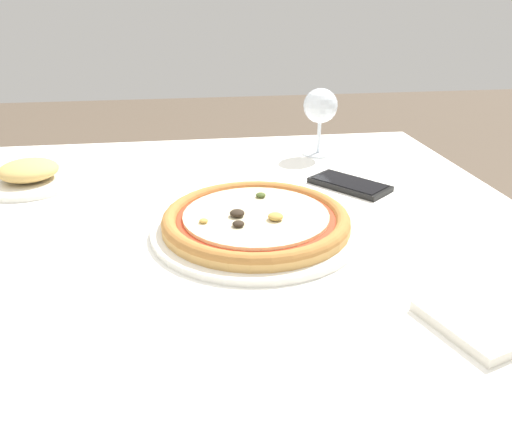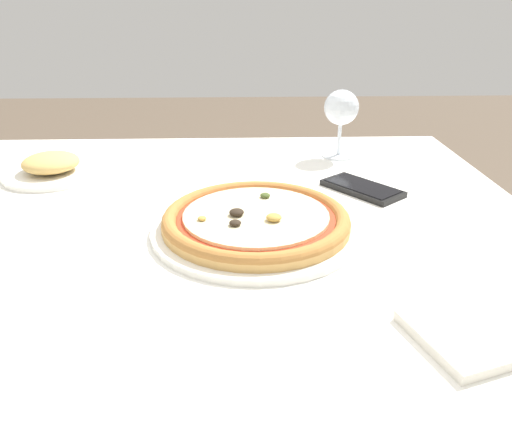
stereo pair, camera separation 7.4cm
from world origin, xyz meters
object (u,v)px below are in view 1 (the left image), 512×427
(pizza_plate, at_px, (256,221))
(wine_glass_far_left, at_px, (320,108))
(cell_phone, at_px, (350,184))
(side_plate, at_px, (29,175))
(dining_table, at_px, (169,285))

(pizza_plate, bearing_deg, wine_glass_far_left, 62.49)
(cell_phone, distance_m, side_plate, 0.60)
(dining_table, bearing_deg, cell_phone, 23.25)
(dining_table, bearing_deg, wine_glass_far_left, 46.93)
(side_plate, bearing_deg, wine_glass_far_left, 10.65)
(dining_table, bearing_deg, pizza_plate, -7.34)
(cell_phone, height_order, side_plate, side_plate)
(dining_table, relative_size, pizza_plate, 3.80)
(cell_phone, bearing_deg, wine_glass_far_left, 91.40)
(dining_table, distance_m, wine_glass_far_left, 0.52)
(cell_phone, bearing_deg, pizza_plate, -140.81)
(dining_table, relative_size, side_plate, 6.43)
(side_plate, bearing_deg, dining_table, -43.84)
(dining_table, distance_m, cell_phone, 0.38)
(side_plate, bearing_deg, cell_phone, -9.58)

